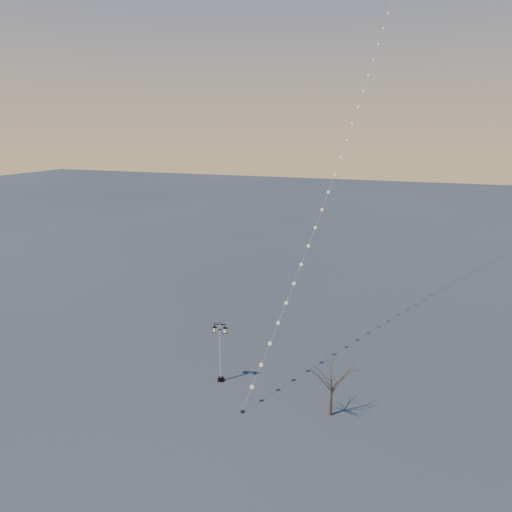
% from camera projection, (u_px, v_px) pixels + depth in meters
% --- Properties ---
extents(ground, '(300.00, 300.00, 0.00)m').
position_uv_depth(ground, '(223.00, 394.00, 33.67)').
color(ground, '#464646').
rests_on(ground, ground).
extents(street_lamp, '(1.19, 0.55, 4.74)m').
position_uv_depth(street_lamp, '(220.00, 349.00, 34.72)').
color(street_lamp, black).
rests_on(street_lamp, ground).
extents(bare_tree, '(2.18, 2.18, 3.61)m').
position_uv_depth(bare_tree, '(332.00, 381.00, 30.52)').
color(bare_tree, '#4B3B2C').
rests_on(bare_tree, ground).
extents(kite_train, '(6.99, 36.07, 40.70)m').
position_uv_depth(kite_train, '(350.00, 105.00, 41.11)').
color(kite_train, black).
rests_on(kite_train, ground).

